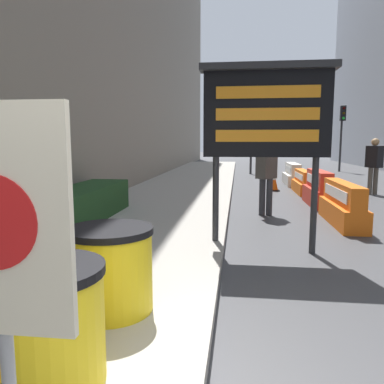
{
  "coord_description": "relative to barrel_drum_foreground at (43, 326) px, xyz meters",
  "views": [
    {
      "loc": [
        0.2,
        -1.7,
        1.73
      ],
      "look_at": [
        -0.88,
        7.12,
        0.53
      ],
      "focal_mm": 35.0,
      "sensor_mm": 36.0,
      "label": 1
    }
  ],
  "objects": [
    {
      "name": "hedge_strip",
      "position": [
        -1.87,
        3.69,
        -0.07
      ],
      "size": [
        0.9,
        5.92,
        0.66
      ],
      "color": "#1E421E",
      "rests_on": "sidewalk_left"
    },
    {
      "name": "barrel_drum_foreground",
      "position": [
        0.0,
        0.0,
        0.0
      ],
      "size": [
        0.81,
        0.81,
        0.79
      ],
      "color": "yellow",
      "rests_on": "sidewalk_left"
    },
    {
      "name": "barrel_drum_middle",
      "position": [
        0.07,
        1.1,
        0.0
      ],
      "size": [
        0.81,
        0.81,
        0.79
      ],
      "color": "yellow",
      "rests_on": "sidewalk_left"
    },
    {
      "name": "message_board",
      "position": [
        1.65,
        3.71,
        1.59
      ],
      "size": [
        2.01,
        0.36,
        2.88
      ],
      "color": "#28282B",
      "rests_on": "ground_plane"
    },
    {
      "name": "jersey_barrier_orange_far",
      "position": [
        3.44,
        5.98,
        -0.17
      ],
      "size": [
        0.51,
        2.18,
        0.88
      ],
      "color": "orange",
      "rests_on": "ground_plane"
    },
    {
      "name": "jersey_barrier_red_striped",
      "position": [
        3.44,
        8.36,
        -0.14
      ],
      "size": [
        0.56,
        1.89,
        0.95
      ],
      "color": "red",
      "rests_on": "ground_plane"
    },
    {
      "name": "jersey_barrier_orange_near",
      "position": [
        3.44,
        10.85,
        -0.22
      ],
      "size": [
        0.5,
        2.06,
        0.77
      ],
      "color": "orange",
      "rests_on": "ground_plane"
    },
    {
      "name": "jersey_barrier_white",
      "position": [
        3.44,
        13.32,
        -0.17
      ],
      "size": [
        0.62,
        2.0,
        0.87
      ],
      "color": "silver",
      "rests_on": "ground_plane"
    },
    {
      "name": "traffic_cone_near",
      "position": [
        3.61,
        14.47,
        -0.19
      ],
      "size": [
        0.42,
        0.42,
        0.75
      ],
      "color": "black",
      "rests_on": "ground_plane"
    },
    {
      "name": "traffic_cone_mid",
      "position": [
        3.4,
        14.75,
        -0.28
      ],
      "size": [
        0.32,
        0.32,
        0.57
      ],
      "color": "black",
      "rests_on": "ground_plane"
    },
    {
      "name": "traffic_cone_far",
      "position": [
        2.48,
        11.32,
        -0.18
      ],
      "size": [
        0.44,
        0.44,
        0.78
      ],
      "color": "black",
      "rests_on": "ground_plane"
    },
    {
      "name": "traffic_light_near_curb",
      "position": [
        1.91,
        18.13,
        2.62
      ],
      "size": [
        0.28,
        0.45,
        4.41
      ],
      "color": "#2D2D30",
      "rests_on": "ground_plane"
    },
    {
      "name": "traffic_light_far_side",
      "position": [
        7.12,
        20.45,
        2.17
      ],
      "size": [
        0.28,
        0.45,
        3.75
      ],
      "color": "#2D2D30",
      "rests_on": "ground_plane"
    },
    {
      "name": "pedestrian_worker",
      "position": [
        1.89,
        6.72,
        0.52
      ],
      "size": [
        0.52,
        0.55,
        1.82
      ],
      "rotation": [
        0.0,
        0.0,
        0.89
      ],
      "color": "#333338",
      "rests_on": "ground_plane"
    },
    {
      "name": "pedestrian_passerby",
      "position": [
        5.65,
        10.73,
        0.53
      ],
      "size": [
        0.49,
        0.56,
        1.84
      ],
      "rotation": [
        0.0,
        0.0,
        2.08
      ],
      "color": "#514C42",
      "rests_on": "ground_plane"
    }
  ]
}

